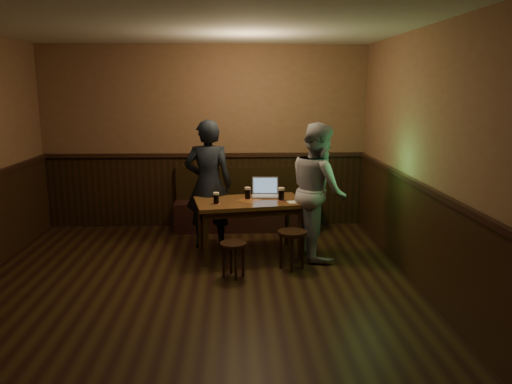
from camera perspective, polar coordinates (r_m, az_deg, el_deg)
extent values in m
cube|color=black|center=(5.26, -7.49, -12.62)|extent=(5.00, 6.00, 0.02)
cube|color=beige|center=(4.83, -8.44, 19.46)|extent=(5.00, 6.00, 0.02)
cube|color=brown|center=(7.83, -5.85, 6.23)|extent=(5.00, 0.02, 2.80)
cube|color=brown|center=(1.97, -16.37, -11.35)|extent=(5.00, 0.02, 2.80)
cube|color=brown|center=(5.24, 20.57, 2.76)|extent=(0.02, 6.00, 2.80)
cube|color=black|center=(7.93, -5.73, 0.08)|extent=(4.98, 0.04, 1.10)
cube|color=black|center=(5.42, 19.63, -6.15)|extent=(0.04, 5.98, 1.10)
cube|color=black|center=(7.80, -5.83, 4.21)|extent=(4.98, 0.06, 0.06)
cube|color=black|center=(5.26, 19.76, -0.14)|extent=(0.06, 5.98, 0.06)
cube|color=black|center=(7.73, -1.03, -2.65)|extent=(2.20, 0.50, 0.45)
cube|color=black|center=(7.82, -1.08, 1.09)|extent=(2.20, 0.10, 0.50)
cube|color=#5D2E1A|center=(6.44, -0.79, -1.18)|extent=(1.48, 1.00, 0.05)
cube|color=#32220E|center=(6.46, -0.79, -1.81)|extent=(1.34, 0.87, 0.08)
cube|color=maroon|center=(6.43, -0.79, -0.95)|extent=(0.35, 0.35, 0.00)
cylinder|color=#32220E|center=(6.15, -5.75, -5.41)|extent=(0.07, 0.07, 0.68)
cylinder|color=#32220E|center=(6.74, -6.36, -3.86)|extent=(0.07, 0.07, 0.68)
cylinder|color=#32220E|center=(6.39, 5.12, -4.73)|extent=(0.07, 0.07, 0.68)
cylinder|color=#32220E|center=(6.96, 3.59, -3.31)|extent=(0.07, 0.07, 0.68)
cylinder|color=black|center=(5.76, -2.63, -5.97)|extent=(0.37, 0.37, 0.04)
cylinder|color=black|center=(5.85, -1.48, -7.73)|extent=(0.03, 0.03, 0.40)
cylinder|color=black|center=(5.93, -2.87, -7.46)|extent=(0.03, 0.03, 0.40)
cylinder|color=black|center=(5.80, -3.75, -7.93)|extent=(0.03, 0.03, 0.40)
cylinder|color=black|center=(5.72, -2.34, -8.22)|extent=(0.03, 0.03, 0.40)
cylinder|color=black|center=(6.02, 4.14, -4.67)|extent=(0.38, 0.38, 0.04)
cylinder|color=black|center=(6.09, 5.37, -6.72)|extent=(0.04, 0.04, 0.45)
cylinder|color=black|center=(6.21, 4.10, -6.32)|extent=(0.04, 0.04, 0.45)
cylinder|color=black|center=(6.09, 2.85, -6.69)|extent=(0.04, 0.04, 0.45)
cylinder|color=black|center=(5.96, 4.12, -7.12)|extent=(0.04, 0.04, 0.45)
cylinder|color=#9F1A13|center=(6.27, -4.56, -1.35)|extent=(0.10, 0.10, 0.00)
cylinder|color=silver|center=(6.26, -4.56, -1.32)|extent=(0.08, 0.08, 0.00)
cylinder|color=black|center=(6.25, -4.57, -0.79)|extent=(0.07, 0.07, 0.11)
cylinder|color=beige|center=(6.24, -4.58, -0.15)|extent=(0.07, 0.07, 0.03)
cylinder|color=#9F1A13|center=(6.52, -0.95, -0.78)|extent=(0.10, 0.10, 0.00)
cylinder|color=silver|center=(6.52, -0.95, -0.75)|extent=(0.09, 0.09, 0.00)
cylinder|color=black|center=(6.51, -0.96, -0.21)|extent=(0.07, 0.07, 0.12)
cylinder|color=beige|center=(6.49, -0.96, 0.44)|extent=(0.08, 0.08, 0.03)
cylinder|color=#9F1A13|center=(6.44, 2.89, -0.95)|extent=(0.11, 0.11, 0.00)
cylinder|color=silver|center=(6.44, 2.89, -0.92)|extent=(0.09, 0.09, 0.00)
cylinder|color=black|center=(6.43, 2.90, -0.33)|extent=(0.08, 0.08, 0.13)
cylinder|color=beige|center=(6.41, 2.91, 0.38)|extent=(0.08, 0.08, 0.03)
cube|color=silver|center=(6.64, 1.08, -0.48)|extent=(0.36, 0.26, 0.02)
cube|color=#B2B2B7|center=(6.64, 1.08, -0.40)|extent=(0.32, 0.20, 0.00)
cube|color=silver|center=(6.74, 1.06, 0.78)|extent=(0.35, 0.08, 0.23)
cube|color=slate|center=(6.73, 1.06, 0.76)|extent=(0.32, 0.07, 0.20)
cube|color=silver|center=(6.37, 4.61, -1.13)|extent=(0.24, 0.19, 0.00)
imported|color=black|center=(6.77, -5.45, 0.88)|extent=(0.65, 0.44, 1.75)
imported|color=gray|center=(6.43, 7.13, 0.18)|extent=(0.79, 0.94, 1.74)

